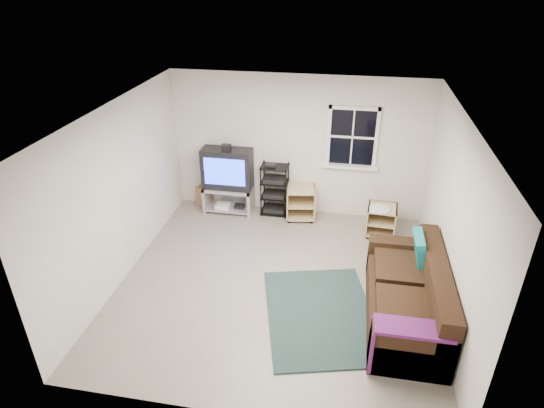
% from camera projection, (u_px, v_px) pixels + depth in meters
% --- Properties ---
extents(room, '(4.60, 4.62, 4.60)m').
position_uv_depth(room, '(352.00, 141.00, 7.94)').
color(room, slate).
rests_on(room, ground).
extents(tv_unit, '(0.92, 0.46, 1.35)m').
position_uv_depth(tv_unit, '(228.00, 175.00, 8.44)').
color(tv_unit, '#A3A3AB').
rests_on(tv_unit, ground).
extents(av_rack, '(0.50, 0.37, 1.01)m').
position_uv_depth(av_rack, '(275.00, 192.00, 8.49)').
color(av_rack, black).
rests_on(av_rack, ground).
extents(side_table_left, '(0.59, 0.59, 0.61)m').
position_uv_depth(side_table_left, '(301.00, 201.00, 8.43)').
color(side_table_left, tan).
rests_on(side_table_left, ground).
extents(side_table_right, '(0.53, 0.53, 0.56)m').
position_uv_depth(side_table_right, '(381.00, 218.00, 7.89)').
color(side_table_right, tan).
rests_on(side_table_right, ground).
extents(sofa, '(0.95, 2.14, 0.98)m').
position_uv_depth(sofa, '(409.00, 298.00, 5.97)').
color(sofa, black).
rests_on(sofa, ground).
extents(shag_rug, '(1.86, 2.24, 0.02)m').
position_uv_depth(shag_rug, '(320.00, 314.00, 6.19)').
color(shag_rug, black).
rests_on(shag_rug, ground).
extents(paper_bag, '(0.32, 0.25, 0.39)m').
position_uv_depth(paper_bag, '(204.00, 196.00, 8.88)').
color(paper_bag, '#8E613F').
rests_on(paper_bag, ground).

